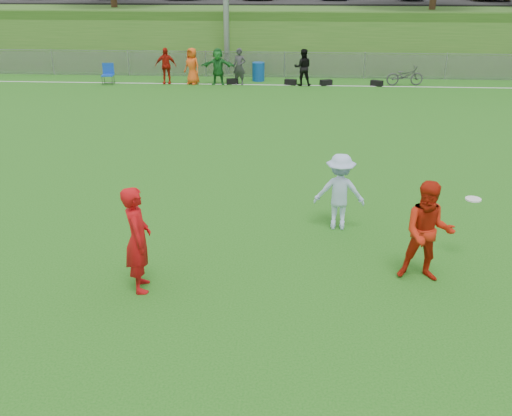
# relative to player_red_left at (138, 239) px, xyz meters

# --- Properties ---
(ground) EXTENTS (120.00, 120.00, 0.00)m
(ground) POSITION_rel_player_red_left_xyz_m (2.10, 0.63, -0.97)
(ground) COLOR #195D13
(ground) RESTS_ON ground
(sideline_far) EXTENTS (60.00, 0.10, 0.01)m
(sideline_far) POSITION_rel_player_red_left_xyz_m (2.10, 18.63, -0.96)
(sideline_far) COLOR white
(sideline_far) RESTS_ON ground
(fence) EXTENTS (58.00, 0.06, 1.30)m
(fence) POSITION_rel_player_red_left_xyz_m (2.10, 20.63, -0.32)
(fence) COLOR gray
(fence) RESTS_ON ground
(berm) EXTENTS (120.00, 18.00, 3.00)m
(berm) POSITION_rel_player_red_left_xyz_m (2.10, 31.63, 0.53)
(berm) COLOR #295919
(berm) RESTS_ON ground
(spectator_row) EXTENTS (7.47, 0.88, 1.69)m
(spectator_row) POSITION_rel_player_red_left_xyz_m (-0.69, 18.63, -0.12)
(spectator_row) COLOR #A8170B
(spectator_row) RESTS_ON ground
(gear_bags) EXTENTS (7.47, 0.53, 0.26)m
(gear_bags) POSITION_rel_player_red_left_xyz_m (3.18, 18.73, -0.84)
(gear_bags) COLOR black
(gear_bags) RESTS_ON ground
(player_red_left) EXTENTS (0.62, 0.80, 1.93)m
(player_red_left) POSITION_rel_player_red_left_xyz_m (0.00, 0.00, 0.00)
(player_red_left) COLOR #B90C0F
(player_red_left) RESTS_ON ground
(player_red_center) EXTENTS (1.00, 0.83, 1.89)m
(player_red_center) POSITION_rel_player_red_left_xyz_m (5.07, 0.67, -0.02)
(player_red_center) COLOR red
(player_red_center) RESTS_ON ground
(player_blue) EXTENTS (1.13, 0.70, 1.69)m
(player_blue) POSITION_rel_player_red_left_xyz_m (3.65, 2.79, -0.12)
(player_blue) COLOR #ADC8F0
(player_blue) RESTS_ON ground
(frisbee) EXTENTS (0.30, 0.30, 0.03)m
(frisbee) POSITION_rel_player_red_left_xyz_m (6.06, 1.56, 0.28)
(frisbee) COLOR white
(frisbee) RESTS_ON ground
(recycling_bin) EXTENTS (0.76, 0.76, 0.90)m
(recycling_bin) POSITION_rel_player_red_left_xyz_m (0.84, 19.63, -0.52)
(recycling_bin) COLOR #0D4396
(recycling_bin) RESTS_ON ground
(camp_chair) EXTENTS (0.59, 0.60, 0.97)m
(camp_chair) POSITION_rel_player_red_left_xyz_m (-6.28, 18.30, -0.68)
(camp_chair) COLOR #1040B4
(camp_chair) RESTS_ON ground
(bicycle) EXTENTS (1.81, 0.83, 0.92)m
(bicycle) POSITION_rel_player_red_left_xyz_m (7.83, 18.96, -0.51)
(bicycle) COLOR #323335
(bicycle) RESTS_ON ground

